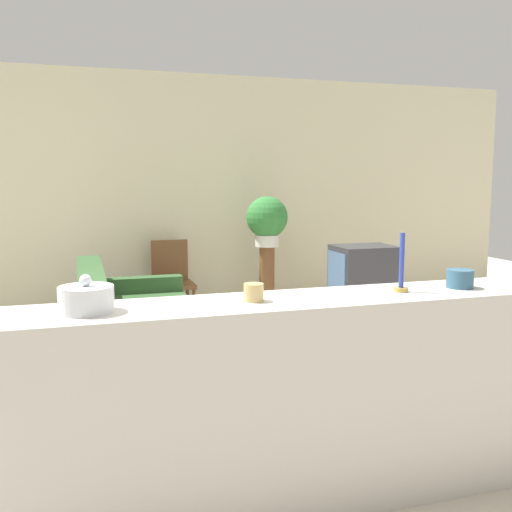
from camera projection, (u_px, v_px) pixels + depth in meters
ground_plane at (236, 445)px, 3.29m from camera, size 14.00×14.00×0.00m
wall_back at (154, 196)px, 6.36m from camera, size 9.00×0.06×2.70m
couch at (137, 337)px, 4.52m from camera, size 0.96×2.08×0.82m
tv_stand at (363, 318)px, 5.41m from camera, size 0.73×0.54×0.44m
television at (364, 271)px, 5.35m from camera, size 0.57×0.44×0.48m
wooden_chair at (172, 278)px, 6.16m from camera, size 0.44×0.44×0.87m
plant_stand at (267, 284)px, 6.16m from camera, size 0.16×0.16×0.82m
potted_plant at (267, 219)px, 6.07m from camera, size 0.45×0.45×0.54m
foreground_counter at (271, 405)px, 2.63m from camera, size 2.84×0.44×0.99m
decorative_bowl at (86, 299)px, 2.32m from camera, size 0.22×0.22×0.16m
candle_jar at (254, 292)px, 2.53m from camera, size 0.09×0.09×0.08m
candlestick at (401, 272)px, 2.74m from camera, size 0.07×0.07×0.29m
coffee_tin at (460, 279)px, 2.85m from camera, size 0.13×0.13×0.09m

